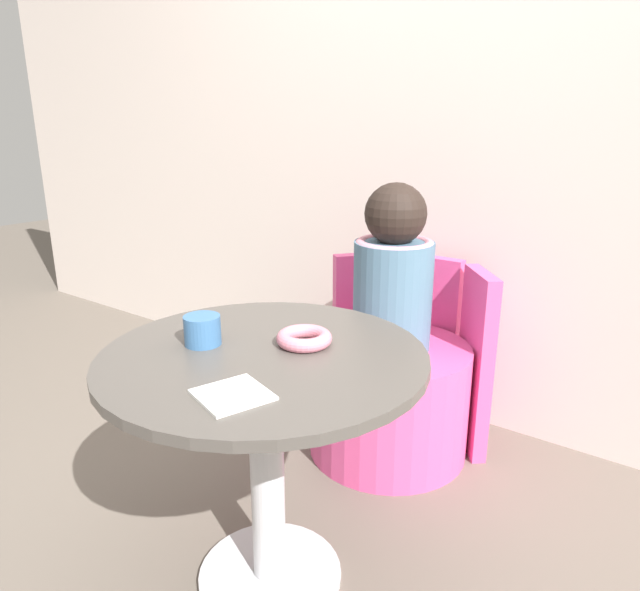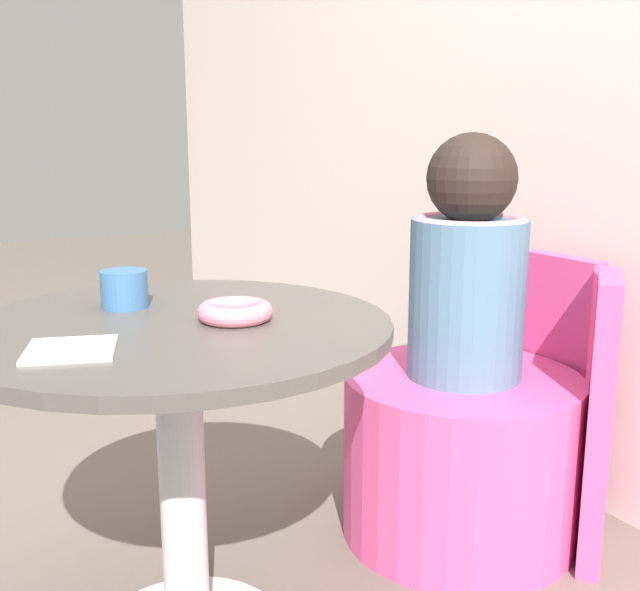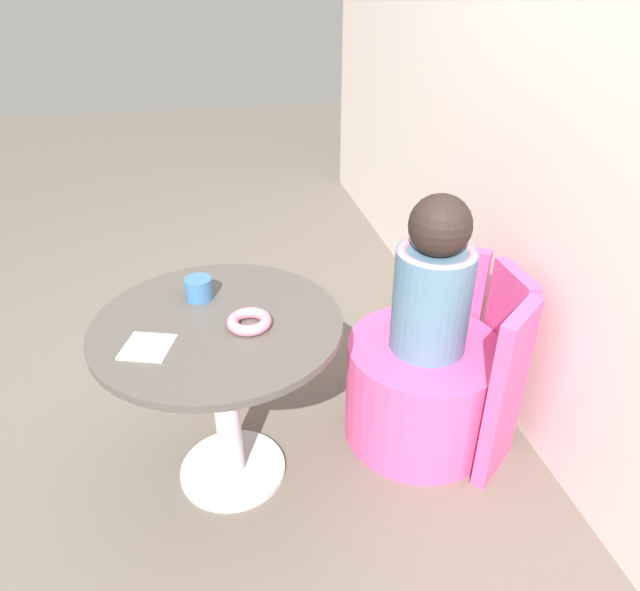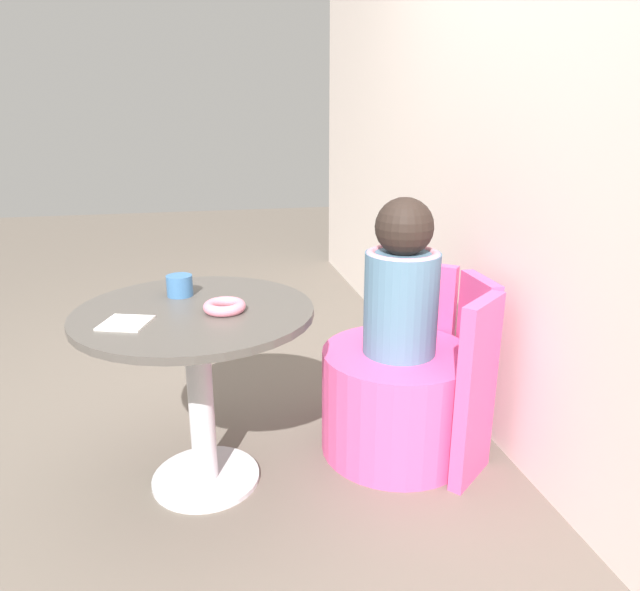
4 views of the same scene
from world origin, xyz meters
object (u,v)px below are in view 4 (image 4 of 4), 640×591
at_px(donut, 224,306).
at_px(child_figure, 402,283).
at_px(round_table, 197,351).
at_px(tub_chair, 396,400).
at_px(cup, 180,286).

bearing_deg(donut, child_figure, 99.63).
xyz_separation_m(round_table, donut, (0.05, 0.09, 0.17)).
distance_m(round_table, donut, 0.20).
relative_size(round_table, tub_chair, 1.36).
bearing_deg(cup, round_table, 16.96).
height_order(round_table, donut, donut).
relative_size(round_table, child_figure, 1.36).
distance_m(donut, cup, 0.25).
bearing_deg(tub_chair, donut, -80.37).
height_order(donut, cup, cup).
bearing_deg(tub_chair, child_figure, -82.87).
distance_m(child_figure, donut, 0.64).
xyz_separation_m(child_figure, cup, (-0.09, -0.77, 0.01)).
relative_size(donut, cup, 1.52).
distance_m(tub_chair, donut, 0.78).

